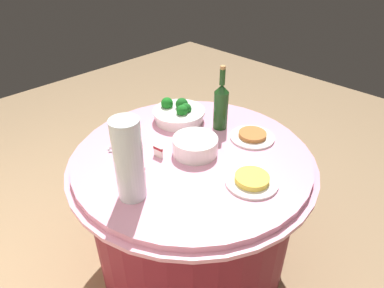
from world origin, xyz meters
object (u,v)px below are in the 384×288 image
plate_stack (195,146)px  decorative_fruit_vase (129,165)px  wine_bottle (221,105)px  serving_tongs (124,149)px  label_placard_mid (144,168)px  food_plate_fried_egg (252,180)px  label_placard_front (158,151)px  broccoli_bowl (179,113)px  food_plate_peanuts (252,136)px

plate_stack → decorative_fruit_vase: size_ratio=0.62×
wine_bottle → serving_tongs: (0.19, 0.48, -0.12)m
label_placard_mid → food_plate_fried_egg: bearing=-143.0°
serving_tongs → label_placard_front: 0.18m
food_plate_fried_egg → decorative_fruit_vase: bearing=53.3°
serving_tongs → label_placard_mid: bearing=166.4°
plate_stack → label_placard_front: 0.17m
wine_bottle → serving_tongs: size_ratio=2.22×
decorative_fruit_vase → label_placard_mid: bearing=-57.5°
serving_tongs → label_placard_mid: (-0.21, 0.05, 0.03)m
broccoli_bowl → label_placard_front: 0.36m
broccoli_bowl → food_plate_fried_egg: size_ratio=1.27×
serving_tongs → food_plate_fried_egg: 0.62m
broccoli_bowl → wine_bottle: 0.24m
decorative_fruit_vase → label_placard_mid: 0.18m
wine_bottle → decorative_fruit_vase: decorative_fruit_vase is taller
decorative_fruit_vase → wine_bottle: bearing=-81.2°
label_placard_mid → plate_stack: bearing=-99.6°
food_plate_fried_egg → broccoli_bowl: bearing=-14.7°
decorative_fruit_vase → food_plate_peanuts: 0.69m
plate_stack → decorative_fruit_vase: bearing=94.3°
plate_stack → serving_tongs: (0.26, 0.22, -0.04)m
label_placard_front → label_placard_mid: same height
serving_tongs → food_plate_peanuts: 0.63m
food_plate_fried_egg → label_placard_front: (0.42, 0.15, 0.02)m
wine_bottle → food_plate_fried_egg: wine_bottle is taller
wine_bottle → plate_stack: bearing=105.3°
decorative_fruit_vase → plate_stack: bearing=-85.7°
broccoli_bowl → food_plate_peanuts: 0.41m
food_plate_fried_egg → label_placard_front: 0.44m
wine_bottle → label_placard_front: size_ratio=6.11×
decorative_fruit_vase → label_placard_front: decorative_fruit_vase is taller
food_plate_peanuts → food_plate_fried_egg: (-0.20, 0.28, 0.00)m
label_placard_front → wine_bottle: bearing=-93.7°
food_plate_peanuts → food_plate_fried_egg: 0.35m
plate_stack → wine_bottle: 0.28m
food_plate_peanuts → label_placard_mid: label_placard_mid is taller
food_plate_peanuts → label_placard_mid: bearing=74.1°
label_placard_mid → wine_bottle: bearing=-87.1°
decorative_fruit_vase → broccoli_bowl: bearing=-60.6°
food_plate_fried_egg → label_placard_mid: (0.36, 0.27, 0.02)m
broccoli_bowl → wine_bottle: wine_bottle is taller
food_plate_peanuts → broccoli_bowl: bearing=17.9°
plate_stack → label_placard_mid: size_ratio=3.82×
broccoli_bowl → label_placard_mid: (-0.23, 0.43, -0.01)m
serving_tongs → label_placard_front: label_placard_front is taller
food_plate_fried_egg → wine_bottle: bearing=-33.0°
label_placard_front → food_plate_peanuts: bearing=-116.1°
decorative_fruit_vase → label_placard_front: (0.13, -0.24, -0.12)m
broccoli_bowl → plate_stack: bearing=149.7°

